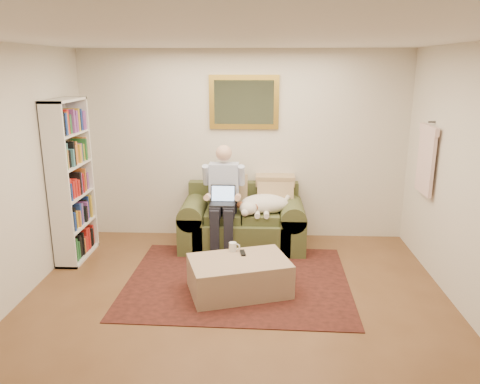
# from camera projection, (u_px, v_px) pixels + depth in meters

# --- Properties ---
(room_shell) EXTENTS (4.51, 5.00, 2.61)m
(room_shell) POSITION_uv_depth(u_px,v_px,m) (235.00, 184.00, 4.40)
(room_shell) COLOR brown
(room_shell) RESTS_ON ground
(rug) EXTENTS (2.55, 2.06, 0.01)m
(rug) POSITION_uv_depth(u_px,v_px,m) (238.00, 280.00, 5.34)
(rug) COLOR black
(rug) RESTS_ON room_shell
(sofa) EXTENTS (1.64, 0.84, 0.99)m
(sofa) POSITION_uv_depth(u_px,v_px,m) (243.00, 226.00, 6.30)
(sofa) COLOR #4D5A2F
(sofa) RESTS_ON room_shell
(seated_man) EXTENTS (0.54, 0.77, 1.38)m
(seated_man) POSITION_uv_depth(u_px,v_px,m) (223.00, 200.00, 6.06)
(seated_man) COLOR #8C9CD8
(seated_man) RESTS_ON sofa
(laptop) EXTENTS (0.32, 0.25, 0.23)m
(laptop) POSITION_uv_depth(u_px,v_px,m) (223.00, 199.00, 5.99)
(laptop) COLOR black
(laptop) RESTS_ON seated_man
(sleeping_dog) EXTENTS (0.68, 0.43, 0.25)m
(sleeping_dog) POSITION_uv_depth(u_px,v_px,m) (265.00, 204.00, 6.12)
(sleeping_dog) COLOR white
(sleeping_dog) RESTS_ON sofa
(ottoman) EXTENTS (1.19, 0.94, 0.38)m
(ottoman) POSITION_uv_depth(u_px,v_px,m) (239.00, 276.00, 5.03)
(ottoman) COLOR tan
(ottoman) RESTS_ON room_shell
(coffee_mug) EXTENTS (0.08, 0.08, 0.10)m
(coffee_mug) POSITION_uv_depth(u_px,v_px,m) (233.00, 247.00, 5.21)
(coffee_mug) COLOR white
(coffee_mug) RESTS_ON ottoman
(tv_remote) EXTENTS (0.07, 0.16, 0.02)m
(tv_remote) POSITION_uv_depth(u_px,v_px,m) (243.00, 253.00, 5.15)
(tv_remote) COLOR black
(tv_remote) RESTS_ON ottoman
(bookshelf) EXTENTS (0.28, 0.80, 2.00)m
(bookshelf) POSITION_uv_depth(u_px,v_px,m) (71.00, 181.00, 5.77)
(bookshelf) COLOR white
(bookshelf) RESTS_ON room_shell
(wall_mirror) EXTENTS (0.94, 0.04, 0.72)m
(wall_mirror) POSITION_uv_depth(u_px,v_px,m) (244.00, 102.00, 6.28)
(wall_mirror) COLOR gold
(wall_mirror) RESTS_ON room_shell
(hanging_shirt) EXTENTS (0.06, 0.52, 0.90)m
(hanging_shirt) POSITION_uv_depth(u_px,v_px,m) (426.00, 156.00, 5.49)
(hanging_shirt) COLOR #F7D1CC
(hanging_shirt) RESTS_ON room_shell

